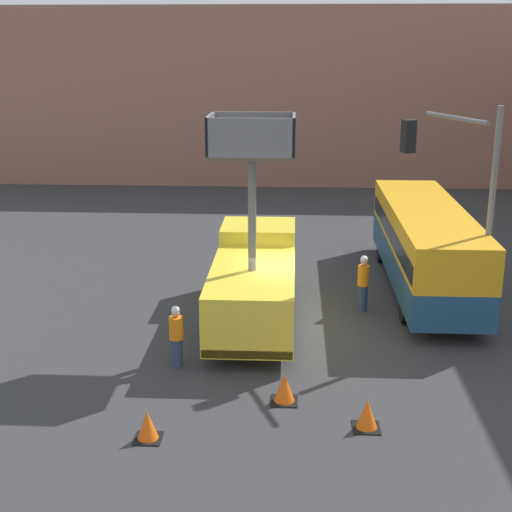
{
  "coord_description": "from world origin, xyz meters",
  "views": [
    {
      "loc": [
        0.16,
        -20.61,
        8.51
      ],
      "look_at": [
        -1.01,
        1.36,
        1.9
      ],
      "focal_mm": 50.0,
      "sensor_mm": 36.0,
      "label": 1
    }
  ],
  "objects_px": {
    "traffic_light_pole": "(464,186)",
    "utility_truck": "(255,277)",
    "traffic_cone_near_truck": "(284,388)",
    "traffic_cone_far_side": "(367,415)",
    "road_worker_near_truck": "(176,336)",
    "city_bus": "(425,242)",
    "road_worker_directing": "(363,283)",
    "traffic_cone_mid_road": "(148,426)"
  },
  "relations": [
    {
      "from": "traffic_light_pole",
      "to": "road_worker_near_truck",
      "type": "distance_m",
      "value": 9.32
    },
    {
      "from": "traffic_cone_near_truck",
      "to": "traffic_cone_far_side",
      "type": "xyz_separation_m",
      "value": [
        1.91,
        -1.18,
        -0.02
      ]
    },
    {
      "from": "road_worker_directing",
      "to": "traffic_cone_near_truck",
      "type": "distance_m",
      "value": 6.92
    },
    {
      "from": "traffic_light_pole",
      "to": "road_worker_directing",
      "type": "bearing_deg",
      "value": 148.25
    },
    {
      "from": "road_worker_directing",
      "to": "traffic_cone_mid_road",
      "type": "relative_size",
      "value": 2.7
    },
    {
      "from": "city_bus",
      "to": "traffic_light_pole",
      "type": "distance_m",
      "value": 4.78
    },
    {
      "from": "road_worker_directing",
      "to": "traffic_cone_far_side",
      "type": "relative_size",
      "value": 2.6
    },
    {
      "from": "city_bus",
      "to": "traffic_cone_near_truck",
      "type": "xyz_separation_m",
      "value": [
        -4.84,
        -8.7,
        -1.4
      ]
    },
    {
      "from": "road_worker_near_truck",
      "to": "road_worker_directing",
      "type": "bearing_deg",
      "value": -13.97
    },
    {
      "from": "city_bus",
      "to": "traffic_cone_near_truck",
      "type": "relative_size",
      "value": 13.83
    },
    {
      "from": "traffic_light_pole",
      "to": "traffic_cone_mid_road",
      "type": "xyz_separation_m",
      "value": [
        -8.12,
        -6.71,
        -4.18
      ]
    },
    {
      "from": "city_bus",
      "to": "road_worker_directing",
      "type": "relative_size",
      "value": 5.57
    },
    {
      "from": "utility_truck",
      "to": "traffic_cone_mid_road",
      "type": "distance_m",
      "value": 7.55
    },
    {
      "from": "city_bus",
      "to": "traffic_cone_near_truck",
      "type": "height_order",
      "value": "city_bus"
    },
    {
      "from": "traffic_cone_mid_road",
      "to": "road_worker_near_truck",
      "type": "bearing_deg",
      "value": 89.22
    },
    {
      "from": "utility_truck",
      "to": "traffic_cone_far_side",
      "type": "distance_m",
      "value": 7.19
    },
    {
      "from": "utility_truck",
      "to": "traffic_light_pole",
      "type": "height_order",
      "value": "traffic_light_pole"
    },
    {
      "from": "city_bus",
      "to": "traffic_cone_mid_road",
      "type": "relative_size",
      "value": 15.02
    },
    {
      "from": "traffic_cone_far_side",
      "to": "city_bus",
      "type": "bearing_deg",
      "value": 73.46
    },
    {
      "from": "traffic_cone_near_truck",
      "to": "road_worker_directing",
      "type": "bearing_deg",
      "value": 68.87
    },
    {
      "from": "traffic_cone_near_truck",
      "to": "traffic_cone_far_side",
      "type": "bearing_deg",
      "value": -31.65
    },
    {
      "from": "traffic_light_pole",
      "to": "road_worker_directing",
      "type": "distance_m",
      "value": 4.71
    },
    {
      "from": "traffic_cone_mid_road",
      "to": "traffic_cone_far_side",
      "type": "distance_m",
      "value": 4.98
    },
    {
      "from": "traffic_light_pole",
      "to": "road_worker_near_truck",
      "type": "height_order",
      "value": "traffic_light_pole"
    },
    {
      "from": "city_bus",
      "to": "traffic_cone_mid_road",
      "type": "bearing_deg",
      "value": 137.61
    },
    {
      "from": "utility_truck",
      "to": "traffic_light_pole",
      "type": "relative_size",
      "value": 1.09
    },
    {
      "from": "road_worker_near_truck",
      "to": "traffic_cone_near_truck",
      "type": "height_order",
      "value": "road_worker_near_truck"
    },
    {
      "from": "city_bus",
      "to": "traffic_cone_mid_road",
      "type": "distance_m",
      "value": 13.27
    },
    {
      "from": "traffic_light_pole",
      "to": "road_worker_directing",
      "type": "height_order",
      "value": "traffic_light_pole"
    },
    {
      "from": "traffic_light_pole",
      "to": "road_worker_directing",
      "type": "relative_size",
      "value": 3.61
    },
    {
      "from": "traffic_cone_near_truck",
      "to": "traffic_cone_mid_road",
      "type": "relative_size",
      "value": 1.09
    },
    {
      "from": "traffic_light_pole",
      "to": "traffic_cone_near_truck",
      "type": "relative_size",
      "value": 8.96
    },
    {
      "from": "utility_truck",
      "to": "traffic_cone_near_truck",
      "type": "bearing_deg",
      "value": -79.05
    },
    {
      "from": "traffic_light_pole",
      "to": "road_worker_near_truck",
      "type": "relative_size",
      "value": 3.89
    },
    {
      "from": "traffic_cone_far_side",
      "to": "road_worker_directing",
      "type": "bearing_deg",
      "value": 85.67
    },
    {
      "from": "traffic_light_pole",
      "to": "utility_truck",
      "type": "bearing_deg",
      "value": 175.49
    },
    {
      "from": "city_bus",
      "to": "road_worker_near_truck",
      "type": "distance_m",
      "value": 10.4
    },
    {
      "from": "road_worker_directing",
      "to": "traffic_cone_near_truck",
      "type": "relative_size",
      "value": 2.48
    },
    {
      "from": "road_worker_near_truck",
      "to": "traffic_light_pole",
      "type": "bearing_deg",
      "value": -33.91
    },
    {
      "from": "utility_truck",
      "to": "road_worker_directing",
      "type": "relative_size",
      "value": 3.92
    },
    {
      "from": "utility_truck",
      "to": "road_worker_directing",
      "type": "xyz_separation_m",
      "value": [
        3.51,
        1.14,
        -0.52
      ]
    },
    {
      "from": "traffic_light_pole",
      "to": "city_bus",
      "type": "bearing_deg",
      "value": 93.89
    }
  ]
}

